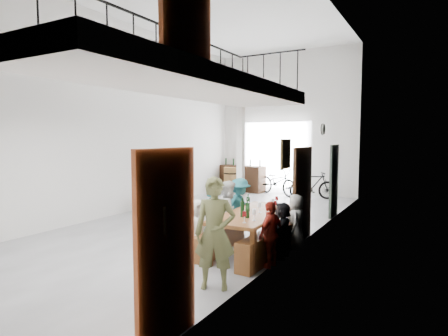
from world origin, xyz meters
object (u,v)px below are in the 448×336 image
Objects in this scene: side_bench at (157,200)px; bicycle_near at (277,181)px; oak_barrel at (232,179)px; host_standing at (215,233)px; serving_counter at (242,178)px; tasting_table at (254,217)px; bench_inner at (220,238)px.

bicycle_near is at bearing 60.24° from side_bench.
oak_barrel is 9.89m from host_standing.
host_standing is 0.84× the size of bicycle_near.
serving_counter is 1.00× the size of bicycle_near.
host_standing is (4.90, -4.59, 0.61)m from side_bench.
serving_counter reaches higher than oak_barrel.
tasting_table is at bearing -135.16° from bicycle_near.
host_standing reaches higher than bicycle_near.
bench_inner is (-0.68, -0.10, -0.48)m from tasting_table.
host_standing is at bearing -137.37° from bicycle_near.
serving_counter is at bearing 106.47° from bench_inner.
serving_counter is (-3.26, 7.38, 0.30)m from bench_inner.
bench_inner is 1.31× the size of side_bench.
side_bench is (-4.01, 2.91, -0.01)m from bench_inner.
bench_inner is 1.99m from host_standing.
host_standing is (4.49, -8.81, 0.33)m from oak_barrel.
side_bench is at bearing 176.99° from bicycle_near.
oak_barrel reaches higher than side_bench.
side_bench is 0.76× the size of bicycle_near.
bench_inner is 1.99× the size of oak_barrel.
bicycle_near reaches higher than tasting_table.
side_bench is 4.25m from oak_barrel.
host_standing reaches higher than side_bench.
bench_inner is at bearing -174.48° from tasting_table.
serving_counter reaches higher than side_bench.
bicycle_near is at bearing 82.44° from host_standing.
oak_barrel is 0.50× the size of bicycle_near.
bicycle_near is (2.40, 4.20, 0.31)m from side_bench.
oak_barrel is at bearing 84.47° from side_bench.
tasting_table reaches higher than side_bench.
bicycle_near is at bearing -0.24° from serving_counter.
bicycle_near is at bearing 95.41° from bench_inner.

